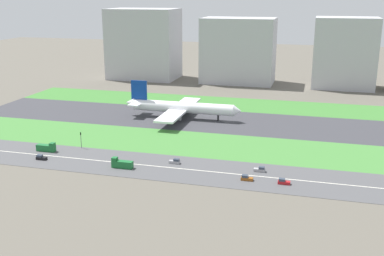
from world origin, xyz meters
name	(u,v)px	position (x,y,z in m)	size (l,w,h in m)	color
ground_plane	(228,122)	(0.00, 0.00, 0.00)	(800.00, 800.00, 0.00)	#5B564C
runway	(228,122)	(0.00, 0.00, 0.05)	(280.00, 46.00, 0.10)	#38383D
grass_median_north	(241,105)	(0.00, 41.00, 0.05)	(280.00, 36.00, 0.10)	#3D7A33
grass_median_south	(211,145)	(0.00, -41.00, 0.05)	(280.00, 36.00, 0.10)	#427F38
highway	(192,170)	(0.00, -73.00, 0.05)	(280.00, 28.00, 0.10)	#4C4C4F
highway_centerline	(192,170)	(0.00, -73.00, 0.11)	(266.00, 0.50, 0.01)	silver
airliner	(180,107)	(-26.74, 0.00, 6.23)	(65.00, 56.00, 19.70)	white
truck_0	(47,148)	(-66.63, -68.00, 1.67)	(8.40, 2.50, 4.00)	#19662D
car_2	(175,161)	(-8.58, -68.00, 0.92)	(4.40, 1.80, 2.00)	#99999E
truck_1	(122,164)	(-27.30, -78.00, 1.67)	(8.40, 2.50, 4.00)	#19662D
car_1	(260,169)	(25.54, -68.00, 0.92)	(4.40, 1.80, 2.00)	#99999E
car_3	(41,158)	(-63.08, -78.00, 0.92)	(4.40, 1.80, 2.00)	black
car_5	(246,178)	(21.80, -78.00, 0.92)	(4.40, 1.80, 2.00)	brown
car_4	(283,182)	(35.16, -78.00, 0.92)	(4.40, 1.80, 2.00)	#B2191E
traffic_light	(81,139)	(-54.29, -60.01, 4.29)	(0.36, 0.50, 7.20)	#4C4C51
terminal_building	(144,44)	(-90.00, 114.00, 27.05)	(52.70, 35.59, 54.10)	#B2B2B7
hangar_building	(238,51)	(-14.70, 114.00, 24.07)	(53.62, 31.30, 48.15)	#B2B2B7
office_tower	(345,53)	(61.47, 114.00, 24.77)	(42.88, 29.80, 49.54)	#B2B2B7
fuel_tank_west	(231,64)	(-28.15, 159.00, 6.71)	(22.09, 22.09, 13.43)	silver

